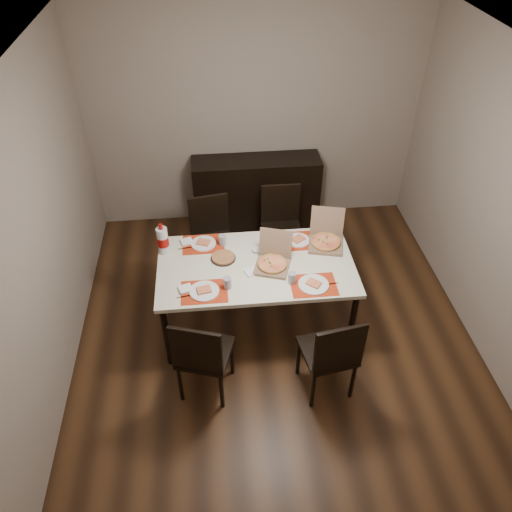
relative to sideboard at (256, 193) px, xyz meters
name	(u,v)px	position (x,y,z in m)	size (l,w,h in m)	color
ground	(274,328)	(0.00, -1.78, -0.46)	(3.80, 4.00, 0.02)	#412714
room_walls	(272,150)	(0.00, -1.35, 1.28)	(3.84, 4.02, 2.62)	gray
sideboard	(256,193)	(0.00, 0.00, 0.00)	(1.50, 0.40, 0.90)	black
dining_table	(256,270)	(-0.17, -1.66, 0.23)	(1.80, 1.00, 0.75)	beige
chair_near_left	(202,355)	(-0.69, -2.47, 0.06)	(0.53, 0.53, 0.93)	black
chair_near_right	(332,353)	(0.36, -2.56, 0.06)	(0.49, 0.49, 0.93)	black
chair_far_left	(212,235)	(-0.56, -0.87, 0.06)	(0.48, 0.48, 0.93)	black
chair_far_right	(281,223)	(0.20, -0.73, 0.06)	(0.42, 0.42, 0.93)	black
setting_near_left	(208,289)	(-0.62, -1.97, 0.32)	(0.47, 0.30, 0.11)	red
setting_near_right	(308,283)	(0.26, -1.98, 0.32)	(0.44, 0.30, 0.11)	red
setting_far_left	(206,243)	(-0.61, -1.32, 0.32)	(0.46, 0.30, 0.11)	red
setting_far_right	(294,240)	(0.23, -1.36, 0.32)	(0.48, 0.30, 0.11)	red
napkin_loose	(252,272)	(-0.22, -1.77, 0.31)	(0.12, 0.11, 0.02)	white
pizza_box_center	(273,261)	(-0.02, -1.69, 0.35)	(0.39, 0.41, 0.30)	brown
pizza_box_right	(326,239)	(0.53, -1.42, 0.35)	(0.39, 0.42, 0.32)	brown
faina_plate	(223,258)	(-0.46, -1.55, 0.31)	(0.23, 0.23, 0.03)	black
dip_bowl	(258,250)	(-0.14, -1.47, 0.31)	(0.10, 0.10, 0.02)	white
soda_bottle	(163,240)	(-1.01, -1.40, 0.44)	(0.11, 0.11, 0.32)	silver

